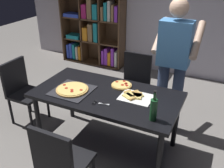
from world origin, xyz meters
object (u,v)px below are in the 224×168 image
Objects in this scene: chair_near_camera at (60,161)px; chair_far_side at (135,80)px; pepperoni_pizza_on_tray at (72,90)px; dining_table at (106,99)px; kitchen_scissors at (98,103)px; person_serving_pizza at (173,61)px; second_pizza_plain at (122,85)px; wine_bottle at (154,109)px; chair_left_end at (22,88)px; bookshelf at (93,19)px.

chair_near_camera and chair_far_side have the same top height.
pepperoni_pizza_on_tray is at bearing -110.20° from chair_far_side.
dining_table is 8.50× the size of kitchen_scissors.
pepperoni_pizza_on_tray is at bearing 163.50° from kitchen_scissors.
person_serving_pizza is 7.09× the size of second_pizza_plain.
dining_table is 0.72m from wine_bottle.
dining_table is 0.96m from person_serving_pizza.
second_pizza_plain is at bearing -137.32° from person_serving_pizza.
chair_far_side is at bearing 90.98° from kitchen_scissors.
wine_bottle reaches higher than chair_left_end.
chair_far_side is 0.79m from person_serving_pizza.
bookshelf is (-1.52, 2.37, 0.29)m from dining_table.
chair_near_camera is 4.56× the size of kitchen_scissors.
pepperoni_pizza_on_tray is at bearing -7.47° from chair_left_end.
person_serving_pizza is 0.71m from second_pizza_plain.
second_pizza_plain is (-0.55, 0.51, -0.11)m from wine_bottle.
person_serving_pizza is at bearing 40.50° from pepperoni_pizza_on_tray.
person_serving_pizza reaches higher than second_pizza_plain.
bookshelf is at bearing 129.18° from wine_bottle.
chair_left_end is 0.98m from pepperoni_pizza_on_tray.
kitchen_scissors is at bearing 177.52° from wine_bottle.
kitchen_scissors is at bearing -10.23° from chair_left_end.
kitchen_scissors is at bearing -59.60° from bookshelf.
wine_bottle is 0.63m from kitchen_scissors.
chair_left_end is at bearing 172.18° from wine_bottle.
kitchen_scissors is (-0.62, 0.03, -0.11)m from wine_bottle.
chair_left_end is at bearing 145.36° from chair_near_camera.
dining_table is 6.80× the size of second_pizza_plain.
wine_bottle reaches higher than chair_near_camera.
dining_table is 5.32× the size of wine_bottle.
bookshelf reaches higher than wine_bottle.
bookshelf is 2.68m from person_serving_pizza.
chair_near_camera is 0.72m from kitchen_scissors.
person_serving_pizza is (0.58, 0.70, 0.32)m from dining_table.
chair_far_side is at bearing 118.32° from wine_bottle.
dining_table is at bearing 0.00° from chair_left_end.
kitchen_scissors reaches higher than dining_table.
chair_near_camera is at bearing -109.69° from person_serving_pizza.
pepperoni_pizza_on_tray is (-0.96, -0.82, -0.23)m from person_serving_pizza.
bookshelf is 1.11× the size of person_serving_pizza.
chair_near_camera is 1.00× the size of chair_left_end.
chair_far_side reaches higher than kitchen_scissors.
person_serving_pizza is 1.28m from pepperoni_pizza_on_tray.
pepperoni_pizza_on_tray is at bearing -139.50° from person_serving_pizza.
person_serving_pizza is 1.12m from kitchen_scissors.
chair_far_side is 1.18m from kitchen_scissors.
kitchen_scissors is 0.49m from second_pizza_plain.
chair_left_end is 4.56× the size of kitchen_scissors.
chair_near_camera is at bearing -90.00° from chair_far_side.
kitchen_scissors is (0.02, -0.24, 0.08)m from dining_table.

